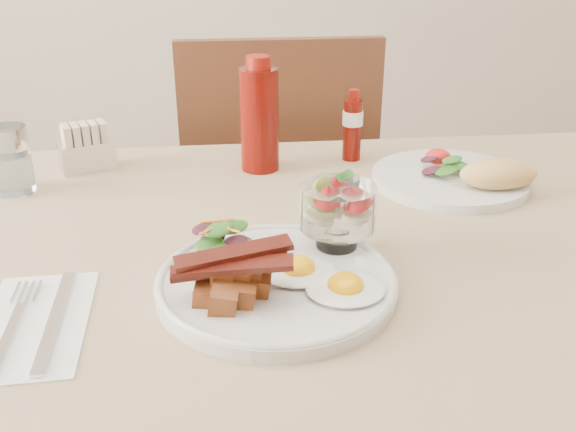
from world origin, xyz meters
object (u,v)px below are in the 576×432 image
at_px(hot_sauce_bottle, 352,126).
at_px(sugar_caddy, 87,149).
at_px(chair_far, 276,203).
at_px(second_plate, 461,176).
at_px(main_plate, 276,284).
at_px(water_glass, 11,164).
at_px(fruit_cup, 338,208).
at_px(ketchup_bottle, 260,118).
at_px(table, 319,305).

distance_m(hot_sauce_bottle, sugar_caddy, 0.46).
relative_size(chair_far, second_plate, 3.70).
bearing_deg(main_plate, water_glass, 138.65).
relative_size(chair_far, main_plate, 3.32).
xyz_separation_m(chair_far, water_glass, (-0.45, -0.42, 0.27)).
bearing_deg(second_plate, hot_sauce_bottle, 136.08).
bearing_deg(fruit_cup, second_plate, 41.71).
bearing_deg(ketchup_bottle, chair_far, 80.80).
bearing_deg(water_glass, main_plate, -41.35).
bearing_deg(ketchup_bottle, second_plate, -19.97).
height_order(chair_far, main_plate, chair_far).
distance_m(table, main_plate, 0.15).
relative_size(table, chair_far, 1.43).
height_order(table, water_glass, water_glass).
distance_m(table, chair_far, 0.68).
bearing_deg(fruit_cup, main_plate, -139.27).
height_order(table, sugar_caddy, sugar_caddy).
distance_m(table, fruit_cup, 0.16).
xyz_separation_m(main_plate, sugar_caddy, (-0.29, 0.43, 0.03)).
bearing_deg(chair_far, fruit_cup, -88.65).
distance_m(second_plate, ketchup_bottle, 0.34).
bearing_deg(water_glass, ketchup_bottle, 9.08).
relative_size(chair_far, hot_sauce_bottle, 7.36).
distance_m(fruit_cup, second_plate, 0.33).
relative_size(table, second_plate, 5.28).
relative_size(ketchup_bottle, hot_sauce_bottle, 1.53).
distance_m(main_plate, second_plate, 0.43).
bearing_deg(table, second_plate, 36.35).
xyz_separation_m(chair_far, hot_sauce_bottle, (0.11, -0.33, 0.29)).
xyz_separation_m(table, fruit_cup, (0.02, -0.03, 0.16)).
relative_size(table, fruit_cup, 13.80).
height_order(main_plate, sugar_caddy, sugar_caddy).
relative_size(table, water_glass, 12.55).
height_order(ketchup_bottle, sugar_caddy, ketchup_bottle).
distance_m(chair_far, second_plate, 0.59).
height_order(table, chair_far, chair_far).
bearing_deg(table, water_glass, 151.85).
xyz_separation_m(table, sugar_caddy, (-0.35, 0.33, 0.12)).
distance_m(fruit_cup, ketchup_bottle, 0.34).
bearing_deg(water_glass, fruit_cup, -29.73).
bearing_deg(fruit_cup, sugar_caddy, 135.94).
height_order(hot_sauce_bottle, water_glass, hot_sauce_bottle).
relative_size(main_plate, water_glass, 2.64).
relative_size(main_plate, sugar_caddy, 2.78).
relative_size(fruit_cup, ketchup_bottle, 0.50).
bearing_deg(chair_far, table, -90.00).
bearing_deg(second_plate, water_glass, 175.81).
bearing_deg(chair_far, hot_sauce_bottle, -72.07).
xyz_separation_m(hot_sauce_bottle, water_glass, (-0.56, -0.09, -0.01)).
xyz_separation_m(chair_far, fruit_cup, (0.02, -0.69, 0.30)).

